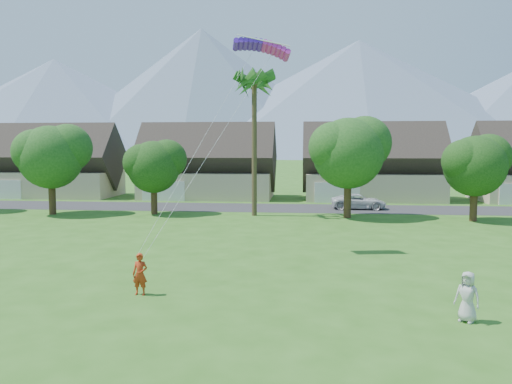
# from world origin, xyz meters

# --- Properties ---
(ground) EXTENTS (500.00, 500.00, 0.00)m
(ground) POSITION_xyz_m (0.00, 0.00, 0.00)
(ground) COLOR #2D6019
(ground) RESTS_ON ground
(street) EXTENTS (90.00, 7.00, 0.01)m
(street) POSITION_xyz_m (0.00, 34.00, 0.01)
(street) COLOR #2D2D30
(street) RESTS_ON ground
(kite_flyer) EXTENTS (0.65, 0.44, 1.73)m
(kite_flyer) POSITION_xyz_m (-4.25, 4.81, 0.86)
(kite_flyer) COLOR #B13114
(kite_flyer) RESTS_ON ground
(watcher) EXTENTS (1.03, 0.97, 1.77)m
(watcher) POSITION_xyz_m (8.08, 2.90, 0.88)
(watcher) COLOR #B8B8B3
(watcher) RESTS_ON ground
(parked_car) EXTENTS (5.24, 2.45, 1.45)m
(parked_car) POSITION_xyz_m (7.57, 34.00, 0.73)
(parked_car) COLOR silver
(parked_car) RESTS_ON ground
(mountain_ridge) EXTENTS (540.00, 240.00, 70.00)m
(mountain_ridge) POSITION_xyz_m (10.40, 260.00, 29.07)
(mountain_ridge) COLOR slate
(mountain_ridge) RESTS_ON ground
(houses_row) EXTENTS (72.75, 8.19, 8.86)m
(houses_row) POSITION_xyz_m (0.49, 42.99, 3.44)
(houses_row) COLOR beige
(houses_row) RESTS_ON ground
(tree_row) EXTENTS (62.27, 6.67, 8.45)m
(tree_row) POSITION_xyz_m (-1.14, 27.92, 4.89)
(tree_row) COLOR #47301C
(tree_row) RESTS_ON ground
(fan_palm) EXTENTS (3.00, 3.00, 13.80)m
(fan_palm) POSITION_xyz_m (-2.00, 28.50, 11.80)
(fan_palm) COLOR #4C3D26
(fan_palm) RESTS_ON ground
(parafoil_kite) EXTENTS (3.29, 1.21, 0.50)m
(parafoil_kite) POSITION_xyz_m (-0.05, 13.99, 11.71)
(parafoil_kite) COLOR #541BCE
(parafoil_kite) RESTS_ON ground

